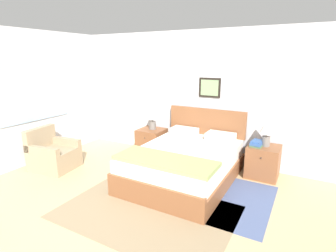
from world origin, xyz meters
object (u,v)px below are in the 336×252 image
nightstand_near_window (152,142)px  nightstand_by_door (263,161)px  armchair (53,155)px  table_lamp_near_window (152,115)px  table_lamp_by_door (267,129)px  bed (185,163)px

nightstand_near_window → nightstand_by_door: bearing=0.0°
armchair → table_lamp_near_window: size_ratio=1.71×
nightstand_near_window → table_lamp_by_door: size_ratio=1.16×
nightstand_near_window → table_lamp_near_window: table_lamp_near_window is taller
table_lamp_near_window → nightstand_by_door: bearing=-0.6°
nightstand_near_window → nightstand_by_door: (2.34, 0.00, 0.00)m
armchair → table_lamp_near_window: (1.28, 1.57, 0.61)m
nightstand_near_window → armchair: bearing=-129.3°
armchair → table_lamp_by_door: size_ratio=1.71×
armchair → table_lamp_by_door: table_lamp_by_door is taller
nightstand_near_window → nightstand_by_door: same height
table_lamp_near_window → bed: bearing=-34.9°
nightstand_near_window → table_lamp_near_window: size_ratio=1.16×
nightstand_by_door → nightstand_near_window: bearing=180.0°
nightstand_by_door → table_lamp_near_window: bearing=179.4°
nightstand_by_door → table_lamp_by_door: table_lamp_by_door is taller
bed → armchair: 2.55m
armchair → nightstand_by_door: (3.60, 1.54, 0.02)m
bed → table_lamp_near_window: size_ratio=4.30×
bed → table_lamp_by_door: bearing=34.4°
bed → nightstand_by_door: 1.41m
bed → armchair: bearing=-162.6°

